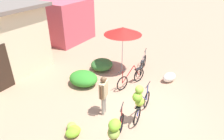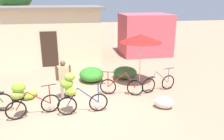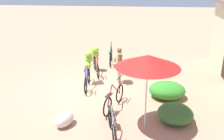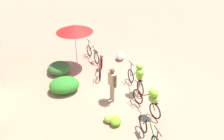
% 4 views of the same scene
% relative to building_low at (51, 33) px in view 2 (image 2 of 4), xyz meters
% --- Properties ---
extents(ground_plane, '(60.00, 60.00, 0.00)m').
position_rel_building_low_xyz_m(ground_plane, '(1.50, -7.36, -1.65)').
color(ground_plane, tan).
extents(building_low, '(6.32, 3.95, 3.27)m').
position_rel_building_low_xyz_m(building_low, '(0.00, 0.00, 0.00)').
color(building_low, beige).
rests_on(building_low, ground).
extents(shop_pink, '(3.20, 2.80, 2.73)m').
position_rel_building_low_xyz_m(shop_pink, '(6.21, 0.31, -0.29)').
color(shop_pink, '#CF515E').
rests_on(shop_pink, ground).
extents(hedge_bush_front_left, '(1.13, 1.34, 0.62)m').
position_rel_building_low_xyz_m(hedge_bush_front_left, '(2.08, -4.46, -1.35)').
color(hedge_bush_front_left, '#318328').
rests_on(hedge_bush_front_left, ground).
extents(hedge_bush_front_right, '(1.15, 1.11, 0.54)m').
position_rel_building_low_xyz_m(hedge_bush_front_right, '(3.72, -4.36, -1.38)').
color(hedge_bush_front_right, '#35682E').
rests_on(hedge_bush_front_right, ground).
extents(market_umbrella, '(1.81, 1.81, 2.27)m').
position_rel_building_low_xyz_m(market_umbrella, '(4.17, -5.31, 0.44)').
color(market_umbrella, beige).
rests_on(market_umbrella, ground).
extents(bicycle_near_pile, '(1.67, 0.63, 1.22)m').
position_rel_building_low_xyz_m(bicycle_near_pile, '(-0.35, -7.54, -0.91)').
color(bicycle_near_pile, black).
rests_on(bicycle_near_pile, ground).
extents(bicycle_center_loaded, '(1.71, 0.40, 1.46)m').
position_rel_building_low_xyz_m(bicycle_center_loaded, '(1.21, -7.59, -0.81)').
color(bicycle_center_loaded, black).
rests_on(bicycle_center_loaded, ground).
extents(bicycle_by_shop, '(1.68, 0.55, 0.97)m').
position_rel_building_low_xyz_m(bicycle_by_shop, '(3.10, -6.34, -1.29)').
color(bicycle_by_shop, black).
rests_on(bicycle_by_shop, ground).
extents(bicycle_rightmost, '(1.58, 0.42, 0.95)m').
position_rel_building_low_xyz_m(bicycle_rightmost, '(4.70, -6.24, -1.30)').
color(bicycle_rightmost, black).
rests_on(bicycle_rightmost, ground).
extents(banana_pile_on_ground, '(0.76, 0.76, 0.28)m').
position_rel_building_low_xyz_m(banana_pile_on_ground, '(-0.51, -6.03, -1.52)').
color(banana_pile_on_ground, '#8EB741').
rests_on(banana_pile_on_ground, ground).
extents(produce_sack, '(0.82, 0.70, 0.44)m').
position_rel_building_low_xyz_m(produce_sack, '(4.33, -7.73, -1.43)').
color(produce_sack, silver).
rests_on(produce_sack, ground).
extents(person_vendor, '(0.57, 0.29, 1.55)m').
position_rel_building_low_xyz_m(person_vendor, '(0.87, -6.34, -0.71)').
color(person_vendor, gray).
rests_on(person_vendor, ground).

